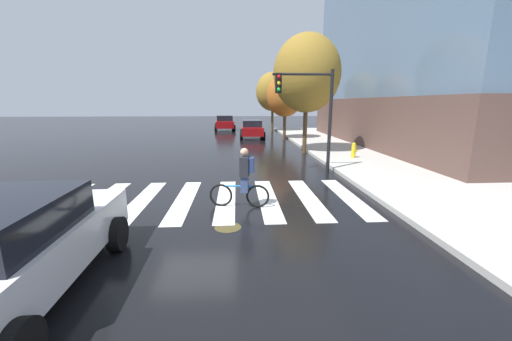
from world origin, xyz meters
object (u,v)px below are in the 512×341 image
object	(u,v)px
sedan_near	(8,249)
fire_hydrant	(354,150)
traffic_light_near	(311,104)
cyclist	(243,178)
street_tree_near	(307,74)
sedan_mid	(252,129)
manhole_cover	(228,227)
sedan_far	(225,123)
street_tree_far	(273,92)
street_tree_mid	(285,95)

from	to	relation	value
sedan_near	fire_hydrant	xyz separation A→B (m)	(9.28, 10.74, -0.29)
fire_hydrant	traffic_light_near	bearing A→B (deg)	-138.44
cyclist	street_tree_near	size ratio (longest dim) A/B	0.26
sedan_near	sedan_mid	bearing A→B (deg)	77.80
manhole_cover	sedan_far	world-z (taller)	sedan_far
traffic_light_near	street_tree_far	distance (m)	18.75
cyclist	street_tree_near	world-z (taller)	street_tree_near
sedan_far	street_tree_mid	size ratio (longest dim) A/B	0.91
street_tree_near	street_tree_far	xyz separation A→B (m)	(-0.33, 13.60, -0.51)
sedan_far	traffic_light_near	distance (m)	21.35
fire_hydrant	street_tree_far	xyz separation A→B (m)	(-2.32, 16.10, 3.45)
sedan_near	sedan_mid	xyz separation A→B (m)	(4.63, 21.40, -0.05)
street_tree_mid	fire_hydrant	bearing A→B (deg)	-77.10
traffic_light_near	fire_hydrant	distance (m)	4.57
fire_hydrant	street_tree_mid	world-z (taller)	street_tree_mid
fire_hydrant	street_tree_mid	size ratio (longest dim) A/B	0.15
sedan_far	street_tree_mid	world-z (taller)	street_tree_mid
sedan_mid	street_tree_near	world-z (taller)	street_tree_near
fire_hydrant	street_tree_near	world-z (taller)	street_tree_near
manhole_cover	traffic_light_near	xyz separation A→B (m)	(3.25, 5.62, 2.86)
street_tree_mid	sedan_near	bearing A→B (deg)	-109.67
sedan_near	street_tree_near	size ratio (longest dim) A/B	0.70
manhole_cover	cyclist	bearing A→B (deg)	73.98
sedan_far	street_tree_mid	distance (m)	10.62
street_tree_near	street_tree_far	bearing A→B (deg)	91.37
street_tree_near	street_tree_far	world-z (taller)	street_tree_near
cyclist	street_tree_far	distance (m)	23.37
traffic_light_near	street_tree_mid	world-z (taller)	street_tree_mid
sedan_far	cyclist	xyz separation A→B (m)	(1.46, -25.00, 0.03)
street_tree_near	street_tree_far	distance (m)	13.61
manhole_cover	fire_hydrant	distance (m)	10.31
street_tree_far	sedan_near	bearing A→B (deg)	-104.54
street_tree_mid	sedan_mid	bearing A→B (deg)	151.44
sedan_near	sedan_far	distance (m)	29.02
street_tree_far	sedan_mid	bearing A→B (deg)	-113.25
sedan_near	street_tree_far	distance (m)	27.91
sedan_near	fire_hydrant	distance (m)	14.20
sedan_far	street_tree_far	bearing A→B (deg)	-23.21
sedan_mid	fire_hydrant	xyz separation A→B (m)	(4.66, -10.66, -0.24)
sedan_far	sedan_near	bearing A→B (deg)	-94.05
street_tree_near	manhole_cover	bearing A→B (deg)	-111.36
fire_hydrant	street_tree_mid	bearing A→B (deg)	102.90
manhole_cover	sedan_far	size ratio (longest dim) A/B	0.14
traffic_light_near	fire_hydrant	xyz separation A→B (m)	(2.94, 2.61, -2.33)
sedan_mid	cyclist	size ratio (longest dim) A/B	2.55
manhole_cover	fire_hydrant	size ratio (longest dim) A/B	0.82
fire_hydrant	sedan_far	bearing A→B (deg)	111.67
street_tree_far	cyclist	bearing A→B (deg)	-98.59
street_tree_mid	street_tree_far	size ratio (longest dim) A/B	0.87
sedan_near	sedan_mid	distance (m)	21.89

